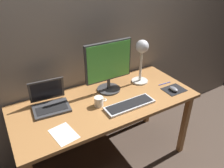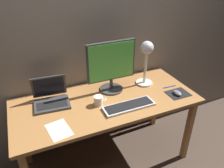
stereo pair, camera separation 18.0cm
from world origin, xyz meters
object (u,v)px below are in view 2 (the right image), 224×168
(monitor, at_px, (111,65))
(keyboard_main, at_px, (129,106))
(coffee_mug, at_px, (99,101))
(desk_lamp, at_px, (146,55))
(pen, at_px, (169,87))
(mouse, at_px, (177,93))
(laptop, at_px, (51,96))

(monitor, distance_m, keyboard_main, 0.40)
(monitor, relative_size, coffee_mug, 4.25)
(monitor, bearing_deg, desk_lamp, -3.13)
(desk_lamp, bearing_deg, pen, -41.31)
(mouse, bearing_deg, pen, 82.22)
(coffee_mug, bearing_deg, mouse, -11.36)
(monitor, distance_m, desk_lamp, 0.35)
(desk_lamp, bearing_deg, laptop, 177.32)
(monitor, relative_size, laptop, 1.52)
(laptop, bearing_deg, desk_lamp, -2.68)
(monitor, relative_size, keyboard_main, 1.07)
(monitor, height_order, laptop, monitor)
(monitor, bearing_deg, keyboard_main, -85.90)
(laptop, height_order, coffee_mug, laptop)
(keyboard_main, height_order, mouse, mouse)
(desk_lamp, height_order, mouse, desk_lamp)
(desk_lamp, bearing_deg, coffee_mug, -163.45)
(keyboard_main, xyz_separation_m, desk_lamp, (0.32, 0.30, 0.29))
(coffee_mug, xyz_separation_m, pen, (0.73, -0.00, -0.04))
(coffee_mug, bearing_deg, keyboard_main, -31.95)
(keyboard_main, relative_size, mouse, 4.59)
(keyboard_main, bearing_deg, desk_lamp, 42.51)
(laptop, bearing_deg, monitor, -2.39)
(monitor, xyz_separation_m, coffee_mug, (-0.20, -0.18, -0.22))
(laptop, relative_size, desk_lamp, 0.72)
(desk_lamp, xyz_separation_m, coffee_mug, (-0.54, -0.16, -0.26))
(keyboard_main, relative_size, coffee_mug, 3.97)
(laptop, distance_m, mouse, 1.12)
(monitor, distance_m, laptop, 0.59)
(coffee_mug, distance_m, pen, 0.73)
(keyboard_main, bearing_deg, laptop, 149.48)
(desk_lamp, height_order, pen, desk_lamp)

